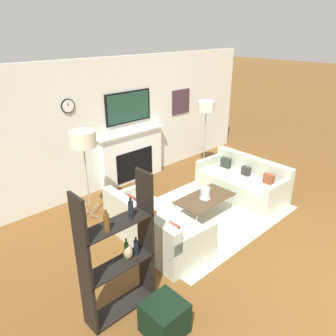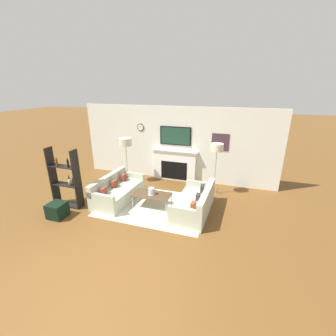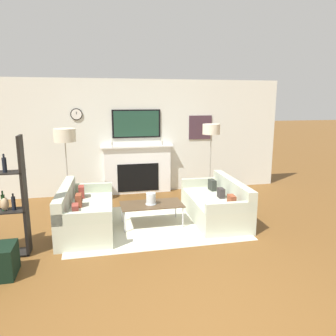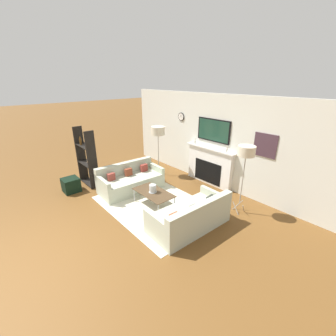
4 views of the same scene
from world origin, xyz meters
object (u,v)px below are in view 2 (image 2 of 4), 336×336
at_px(floor_lamp_left, 125,142).
at_px(ottoman, 57,210).
at_px(couch_right, 195,204).
at_px(coffee_table, 152,195).
at_px(couch_left, 117,192).
at_px(hurricane_candle, 151,192).
at_px(shelf_unit, 66,180).
at_px(floor_lamp_right, 217,148).

xyz_separation_m(floor_lamp_left, ottoman, (-0.69, -2.72, -1.29)).
distance_m(couch_right, coffee_table, 1.25).
relative_size(couch_left, hurricane_candle, 9.04).
distance_m(coffee_table, hurricane_candle, 0.12).
relative_size(couch_right, shelf_unit, 1.05).
bearing_deg(couch_left, shelf_unit, -148.00).
bearing_deg(floor_lamp_left, floor_lamp_right, -0.00).
xyz_separation_m(couch_left, hurricane_candle, (1.16, -0.06, 0.21)).
relative_size(couch_left, shelf_unit, 1.06).
xyz_separation_m(coffee_table, floor_lamp_right, (1.61, 1.41, 1.18)).
distance_m(couch_left, ottoman, 1.72).
relative_size(hurricane_candle, floor_lamp_left, 0.12).
xyz_separation_m(hurricane_candle, shelf_unit, (-2.35, -0.69, 0.34)).
distance_m(couch_right, ottoman, 3.73).
bearing_deg(ottoman, floor_lamp_left, 75.80).
relative_size(shelf_unit, ottoman, 3.97).
bearing_deg(hurricane_candle, floor_lamp_left, 137.00).
height_order(shelf_unit, ottoman, shelf_unit).
bearing_deg(coffee_table, hurricane_candle, -143.76).
xyz_separation_m(couch_left, ottoman, (-1.05, -1.36, -0.07)).
xyz_separation_m(hurricane_candle, floor_lamp_right, (1.62, 1.42, 1.06)).
distance_m(coffee_table, ottoman, 2.58).
relative_size(coffee_table, floor_lamp_left, 0.66).
height_order(couch_left, floor_lamp_left, floor_lamp_left).
bearing_deg(coffee_table, couch_left, 177.64).
bearing_deg(couch_right, ottoman, -158.66).
xyz_separation_m(couch_left, floor_lamp_right, (2.78, 1.36, 1.27)).
relative_size(couch_left, floor_lamp_left, 1.12).
height_order(coffee_table, ottoman, ottoman).
height_order(couch_right, coffee_table, couch_right).
bearing_deg(couch_left, hurricane_candle, -2.93).
bearing_deg(hurricane_candle, ottoman, -149.47).
height_order(hurricane_candle, floor_lamp_right, floor_lamp_right).
bearing_deg(coffee_table, floor_lamp_right, 41.15).
bearing_deg(shelf_unit, ottoman, -76.44).
relative_size(couch_right, floor_lamp_right, 1.08).
height_order(couch_left, hurricane_candle, couch_left).
relative_size(couch_right, coffee_table, 1.66).
height_order(couch_left, coffee_table, couch_left).
distance_m(floor_lamp_left, ottoman, 3.09).
relative_size(couch_right, floor_lamp_left, 1.11).
distance_m(hurricane_candle, ottoman, 2.58).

